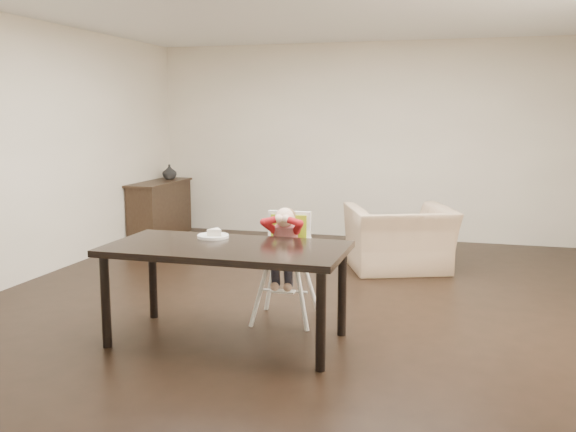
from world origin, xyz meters
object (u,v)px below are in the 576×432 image
at_px(high_chair, 286,241).
at_px(armchair, 400,228).
at_px(dining_table, 226,256).
at_px(sideboard, 160,209).

distance_m(high_chair, armchair, 2.14).
relative_size(dining_table, high_chair, 1.87).
xyz_separation_m(dining_table, armchair, (1.02, 2.64, -0.19)).
bearing_deg(sideboard, armchair, -16.77).
height_order(high_chair, armchair, high_chair).
relative_size(dining_table, sideboard, 1.43).
height_order(dining_table, high_chair, high_chair).
height_order(dining_table, sideboard, sideboard).
bearing_deg(armchair, sideboard, -38.48).
relative_size(high_chair, armchair, 0.88).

